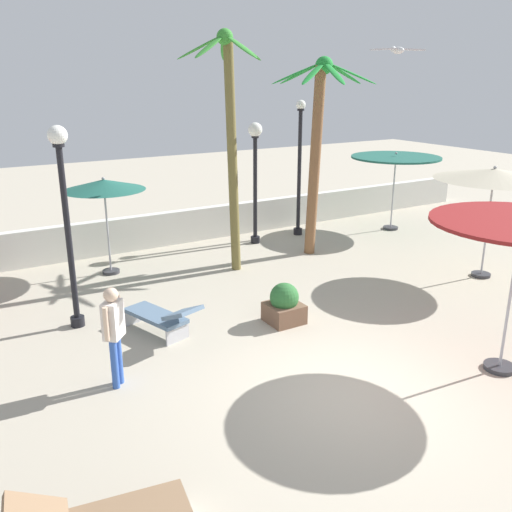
% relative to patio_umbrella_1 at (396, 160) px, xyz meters
% --- Properties ---
extents(ground_plane, '(56.00, 56.00, 0.00)m').
position_rel_patio_umbrella_1_xyz_m(ground_plane, '(-7.59, -7.18, -2.29)').
color(ground_plane, '#B2A893').
extents(boundary_wall, '(25.20, 0.30, 1.00)m').
position_rel_patio_umbrella_1_xyz_m(boundary_wall, '(-7.59, 2.15, -1.79)').
color(boundary_wall, silver).
rests_on(boundary_wall, ground_plane).
extents(patio_umbrella_1, '(2.86, 2.86, 2.56)m').
position_rel_patio_umbrella_1_xyz_m(patio_umbrella_1, '(0.00, 0.00, 0.00)').
color(patio_umbrella_1, '#333338').
rests_on(patio_umbrella_1, ground_plane).
extents(patio_umbrella_3, '(2.84, 2.84, 2.81)m').
position_rel_patio_umbrella_1_xyz_m(patio_umbrella_3, '(-1.30, -4.59, 0.31)').
color(patio_umbrella_3, '#333338').
rests_on(patio_umbrella_3, ground_plane).
extents(patio_umbrella_4, '(2.04, 2.04, 2.51)m').
position_rel_patio_umbrella_1_xyz_m(patio_umbrella_4, '(-9.33, 0.50, -0.01)').
color(patio_umbrella_4, '#333338').
rests_on(patio_umbrella_4, ground_plane).
extents(palm_tree_0, '(2.66, 2.70, 5.38)m').
position_rel_patio_umbrella_1_xyz_m(palm_tree_0, '(-3.72, -0.72, 1.11)').
color(palm_tree_0, brown).
rests_on(palm_tree_0, ground_plane).
extents(palm_tree_1, '(2.20, 2.19, 5.92)m').
position_rel_patio_umbrella_1_xyz_m(palm_tree_1, '(-6.51, -0.89, 1.34)').
color(palm_tree_1, brown).
rests_on(palm_tree_1, ground_plane).
extents(lamp_post_0, '(0.41, 0.41, 3.61)m').
position_rel_patio_umbrella_1_xyz_m(lamp_post_0, '(-4.71, 0.94, 0.12)').
color(lamp_post_0, black).
rests_on(lamp_post_0, ground_plane).
extents(lamp_post_1, '(0.29, 0.29, 4.19)m').
position_rel_patio_umbrella_1_xyz_m(lamp_post_1, '(-3.04, 1.05, -0.05)').
color(lamp_post_1, black).
rests_on(lamp_post_1, ground_plane).
extents(lamp_post_3, '(0.37, 0.37, 4.01)m').
position_rel_patio_umbrella_1_xyz_m(lamp_post_3, '(-10.87, -2.31, 0.18)').
color(lamp_post_3, black).
rests_on(lamp_post_3, ground_plane).
extents(lounge_chair_0, '(1.08, 1.92, 0.81)m').
position_rel_patio_umbrella_1_xyz_m(lounge_chair_0, '(-9.52, -3.60, -1.88)').
color(lounge_chair_0, '#B7B7BC').
rests_on(lounge_chair_0, ground_plane).
extents(guest_0, '(0.42, 0.44, 1.72)m').
position_rel_patio_umbrella_1_xyz_m(guest_0, '(-10.86, -4.97, -1.24)').
color(guest_0, '#3359B2').
rests_on(guest_0, ground_plane).
extents(seagull_0, '(1.06, 0.39, 0.14)m').
position_rel_patio_umbrella_1_xyz_m(seagull_0, '(-5.55, -5.38, 3.01)').
color(seagull_0, white).
extents(planter, '(0.70, 0.70, 0.85)m').
position_rel_patio_umbrella_1_xyz_m(planter, '(-7.15, -4.31, -1.90)').
color(planter, brown).
rests_on(planter, ground_plane).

